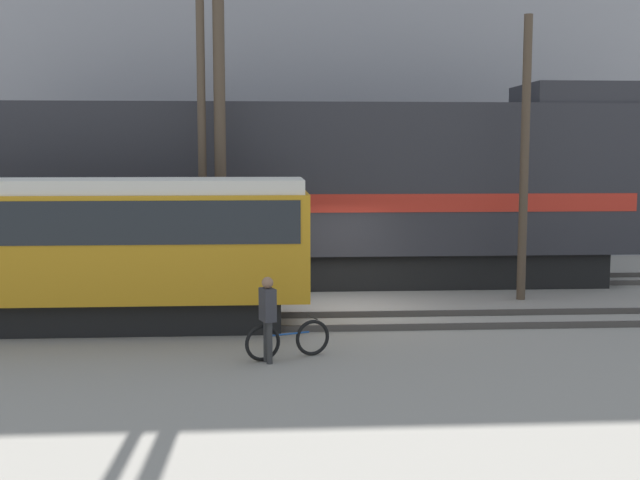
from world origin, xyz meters
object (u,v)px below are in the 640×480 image
bicycle (288,340)px  utility_pole_left (202,133)px  freight_locomotive (301,192)px  streetcar (75,243)px  utility_pole_center (220,130)px  utility_pole_right (525,159)px  person (268,311)px

bicycle → utility_pole_left: bearing=109.7°
freight_locomotive → streetcar: freight_locomotive is taller
streetcar → utility_pole_center: bearing=41.9°
freight_locomotive → utility_pole_center: (-2.13, -2.71, 1.69)m
streetcar → bicycle: size_ratio=6.30×
utility_pole_right → person: bearing=-138.2°
freight_locomotive → utility_pole_right: 6.36m
person → utility_pole_center: utility_pole_center is taller
utility_pole_left → utility_pole_center: utility_pole_center is taller
utility_pole_right → bicycle: bearing=-138.0°
person → bicycle: bearing=38.0°
streetcar → bicycle: (4.58, -2.91, -1.53)m
utility_pole_right → streetcar: bearing=-165.9°
freight_locomotive → utility_pole_right: size_ratio=2.62×
person → utility_pole_right: 9.28m
utility_pole_left → person: bearing=-74.6°
freight_locomotive → streetcar: (-5.16, -5.43, -0.84)m
bicycle → utility_pole_right: bearing=42.0°
streetcar → utility_pole_right: size_ratio=1.39×
utility_pole_right → utility_pole_left: bearing=180.0°
freight_locomotive → utility_pole_left: bearing=-133.6°
bicycle → person: size_ratio=1.01×
person → utility_pole_center: bearing=101.3°
freight_locomotive → bicycle: bearing=-93.9°
person → utility_pole_right: bearing=41.8°
freight_locomotive → bicycle: 8.69m
utility_pole_center → bicycle: bearing=-74.5°
bicycle → person: (-0.38, -0.29, 0.62)m
bicycle → utility_pole_left: utility_pole_left is taller
freight_locomotive → person: bearing=-96.3°
utility_pole_left → utility_pole_right: size_ratio=1.18×
freight_locomotive → person: freight_locomotive is taller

